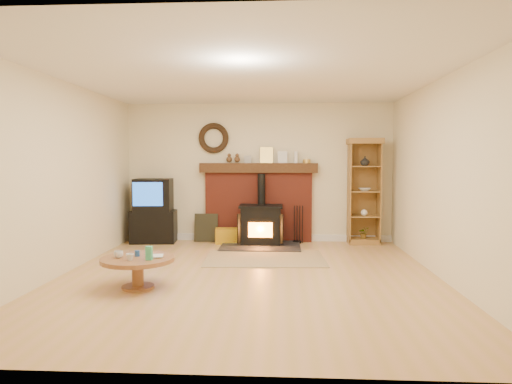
# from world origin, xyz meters

# --- Properties ---
(ground) EXTENTS (5.50, 5.50, 0.00)m
(ground) POSITION_xyz_m (0.00, 0.00, 0.00)
(ground) COLOR tan
(ground) RESTS_ON ground
(room_shell) EXTENTS (5.02, 5.52, 2.61)m
(room_shell) POSITION_xyz_m (-0.02, 0.09, 1.72)
(room_shell) COLOR beige
(room_shell) RESTS_ON ground
(chimney_breast) EXTENTS (2.20, 0.22, 1.78)m
(chimney_breast) POSITION_xyz_m (0.00, 2.67, 0.80)
(chimney_breast) COLOR maroon
(chimney_breast) RESTS_ON ground
(wood_stove) EXTENTS (1.40, 1.00, 1.28)m
(wood_stove) POSITION_xyz_m (0.07, 2.27, 0.35)
(wood_stove) COLOR black
(wood_stove) RESTS_ON ground
(area_rug) EXTENTS (1.89, 1.35, 0.01)m
(area_rug) POSITION_xyz_m (0.18, 1.14, 0.01)
(area_rug) COLOR brown
(area_rug) RESTS_ON ground
(tv_unit) EXTENTS (0.86, 0.64, 1.19)m
(tv_unit) POSITION_xyz_m (-1.95, 2.47, 0.57)
(tv_unit) COLOR black
(tv_unit) RESTS_ON ground
(curio_cabinet) EXTENTS (0.62, 0.45, 1.93)m
(curio_cabinet) POSITION_xyz_m (1.94, 2.55, 0.97)
(curio_cabinet) COLOR olive
(curio_cabinet) RESTS_ON ground
(firelog_box) EXTENTS (0.48, 0.33, 0.28)m
(firelog_box) POSITION_xyz_m (-0.56, 2.40, 0.14)
(firelog_box) COLOR yellow
(firelog_box) RESTS_ON ground
(leaning_painting) EXTENTS (0.44, 0.12, 0.53)m
(leaning_painting) POSITION_xyz_m (-0.98, 2.55, 0.27)
(leaning_painting) COLOR black
(leaning_painting) RESTS_ON ground
(fire_tools) EXTENTS (0.19, 0.16, 0.70)m
(fire_tools) POSITION_xyz_m (0.73, 2.50, 0.16)
(fire_tools) COLOR black
(fire_tools) RESTS_ON ground
(coffee_table) EXTENTS (0.87, 0.87, 0.53)m
(coffee_table) POSITION_xyz_m (-1.28, -0.60, 0.30)
(coffee_table) COLOR brown
(coffee_table) RESTS_ON ground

